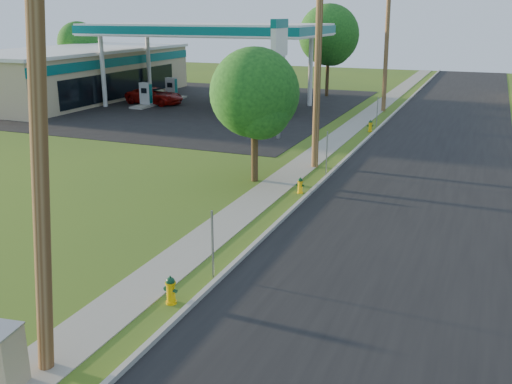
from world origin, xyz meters
TOP-DOWN VIEW (x-y plane):
  - ground_plane at (0.00, 0.00)m, footprint 140.00×140.00m
  - road at (4.50, 10.00)m, footprint 8.00×120.00m
  - curb at (0.50, 10.00)m, footprint 0.15×120.00m
  - sidewalk at (-1.25, 10.00)m, footprint 1.50×120.00m
  - forecourt at (-16.00, 32.00)m, footprint 26.00×28.00m
  - utility_pole_near at (-0.60, -1.00)m, footprint 1.40×0.32m
  - utility_pole_mid at (-0.60, 17.00)m, footprint 1.40×0.32m
  - utility_pole_far at (-0.60, 35.00)m, footprint 1.40×0.32m
  - sign_post_near at (0.25, 4.20)m, footprint 0.05×0.04m
  - sign_post_mid at (0.25, 16.00)m, footprint 0.05×0.04m
  - sign_post_far at (0.25, 28.20)m, footprint 0.05×0.04m
  - gas_canopy at (-14.00, 32.00)m, footprint 18.18×9.18m
  - fuel_pump_nw at (-18.50, 30.00)m, footprint 1.20×3.20m
  - fuel_pump_ne at (-9.50, 30.00)m, footprint 1.20×3.20m
  - fuel_pump_sw at (-18.50, 34.00)m, footprint 1.20×3.20m
  - fuel_pump_se at (-9.50, 34.00)m, footprint 1.20×3.20m
  - convenience_store at (-26.98, 32.00)m, footprint 10.40×22.40m
  - price_pylon at (-4.50, 22.50)m, footprint 0.34×2.04m
  - tree_verge at (-2.29, 13.60)m, footprint 3.85×3.85m
  - tree_lot at (-6.64, 41.21)m, footprint 5.28×5.28m
  - tree_back at (-33.04, 40.34)m, footprint 4.22×4.22m
  - hydrant_near at (-0.08, 2.43)m, footprint 0.40×0.36m
  - hydrant_mid at (0.06, 12.69)m, footprint 0.35×0.31m
  - hydrant_far at (0.15, 26.68)m, footprint 0.39×0.35m
  - utility_cabinet at (-1.31, -1.84)m, footprint 0.70×0.85m
  - car_red at (-18.59, 31.43)m, footprint 5.08×2.73m
  - car_silver at (-8.71, 31.85)m, footprint 4.46×2.50m

SIDE VIEW (x-z plane):
  - ground_plane at x=0.00m, z-range 0.00..0.00m
  - road at x=4.50m, z-range 0.00..0.02m
  - forecourt at x=-16.00m, z-range 0.00..0.02m
  - sidewalk at x=-1.25m, z-range 0.00..0.03m
  - curb at x=0.50m, z-range 0.00..0.15m
  - hydrant_mid at x=0.06m, z-range -0.01..0.67m
  - hydrant_far at x=0.15m, z-range -0.01..0.74m
  - hydrant_near at x=-0.08m, z-range -0.01..0.76m
  - utility_cabinet at x=-1.31m, z-range 0.00..1.32m
  - car_red at x=-18.59m, z-range 0.00..1.36m
  - car_silver at x=-8.71m, z-range 0.00..1.43m
  - fuel_pump_nw at x=-18.50m, z-range -0.23..1.67m
  - fuel_pump_ne at x=-9.50m, z-range -0.23..1.67m
  - fuel_pump_sw at x=-18.50m, z-range -0.23..1.67m
  - fuel_pump_se at x=-9.50m, z-range -0.23..1.67m
  - sign_post_near at x=0.25m, z-range 0.00..2.00m
  - sign_post_mid at x=0.25m, z-range 0.00..2.00m
  - sign_post_far at x=0.25m, z-range 0.00..2.00m
  - convenience_store at x=-26.98m, z-range 0.01..4.25m
  - tree_verge at x=-2.29m, z-range 0.84..6.68m
  - tree_back at x=-33.04m, z-range 0.92..7.32m
  - utility_pole_near at x=-0.60m, z-range 0.06..9.54m
  - utility_pole_far at x=-0.60m, z-range 0.05..9.56m
  - utility_pole_mid at x=-0.60m, z-range 0.05..9.85m
  - tree_lot at x=-6.64m, z-range 1.15..9.15m
  - price_pylon at x=-4.50m, z-range 2.01..8.86m
  - gas_canopy at x=-14.00m, z-range 2.70..9.10m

